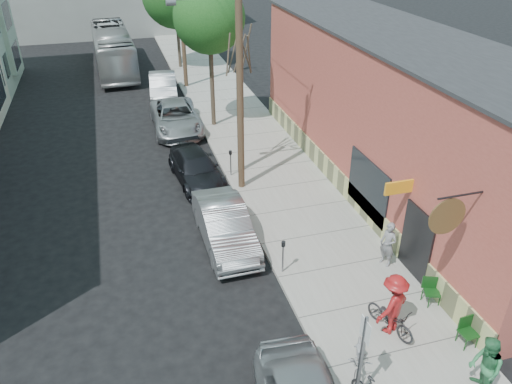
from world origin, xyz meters
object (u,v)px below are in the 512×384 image
object	(u,v)px
parking_meter_near	(283,252)
patron_grey	(388,244)
sign_post	(362,352)
car_2	(196,168)
utility_pole_near	(238,70)
cyclist	(393,304)
patio_chair_a	(432,292)
tree_leafy_mid	(209,18)
bus	(113,50)
car_4	(163,86)
parked_bike_b	(359,359)
patron_green	(485,368)
car_3	(176,117)
car_1	(225,226)
parking_meter_far	(231,159)
tree_bare	(240,121)
patio_chair_b	(468,333)

from	to	relation	value
parking_meter_near	patron_grey	size ratio (longest dim) A/B	0.75
sign_post	car_2	bearing A→B (deg)	97.56
utility_pole_near	cyclist	xyz separation A→B (m)	(1.98, -9.68, -4.27)
patio_chair_a	cyclist	world-z (taller)	cyclist
tree_leafy_mid	bus	world-z (taller)	tree_leafy_mid
car_4	sign_post	bearing A→B (deg)	-80.81
utility_pole_near	parked_bike_b	bearing A→B (deg)	-87.82
parking_meter_near	car_2	world-z (taller)	parking_meter_near
utility_pole_near	patron_grey	world-z (taller)	utility_pole_near
sign_post	patron_grey	world-z (taller)	sign_post
utility_pole_near	parked_bike_b	world-z (taller)	utility_pole_near
patron_green	car_3	xyz separation A→B (m)	(-4.79, 19.93, -0.31)
patron_green	car_1	distance (m)	9.65
car_4	parking_meter_far	bearing A→B (deg)	-77.23
tree_leafy_mid	parked_bike_b	world-z (taller)	tree_leafy_mid
patio_chair_a	parking_meter_near	bearing A→B (deg)	166.95
parking_meter_far	tree_bare	bearing A→B (deg)	33.37
patio_chair_a	car_3	bearing A→B (deg)	130.45
sign_post	utility_pole_near	size ratio (longest dim) A/B	0.28
parking_meter_near	tree_leafy_mid	bearing A→B (deg)	87.71
sign_post	cyclist	xyz separation A→B (m)	(2.02, 1.91, -0.69)
parking_meter_far	patio_chair_a	world-z (taller)	parking_meter_far
tree_leafy_mid	car_4	xyz separation A→B (m)	(-2.14, 5.76, -5.24)
patron_green	parked_bike_b	bearing A→B (deg)	-97.34
parking_meter_far	car_2	bearing A→B (deg)	175.53
parked_bike_b	bus	distance (m)	32.28
tree_leafy_mid	patio_chair_b	world-z (taller)	tree_leafy_mid
tree_bare	patio_chair_b	bearing A→B (deg)	-74.60
parking_meter_far	car_2	distance (m)	1.65
car_2	car_4	xyz separation A→B (m)	(0.02, 12.02, 0.14)
patron_grey	parking_meter_far	bearing A→B (deg)	-177.31
sign_post	parked_bike_b	bearing A→B (deg)	59.98
parking_meter_near	patio_chair_b	xyz separation A→B (m)	(3.95, -4.58, -0.39)
patio_chair_b	patron_grey	distance (m)	4.00
parked_bike_b	bus	size ratio (longest dim) A/B	0.16
car_1	bus	world-z (taller)	bus
patio_chair_b	car_4	distance (m)	24.75
cyclist	car_4	world-z (taller)	cyclist
parking_meter_far	bus	bearing A→B (deg)	102.35
utility_pole_near	car_4	distance (m)	14.20
sign_post	car_3	xyz separation A→B (m)	(-1.69, 19.23, -1.07)
patio_chair_b	parking_meter_far	bearing A→B (deg)	103.95
cyclist	car_3	distance (m)	17.72
cyclist	car_1	size ratio (longest dim) A/B	0.42
car_3	bus	world-z (taller)	bus
cyclist	car_3	size ratio (longest dim) A/B	0.36
utility_pole_near	patio_chair_b	bearing A→B (deg)	-70.60
patio_chair_a	bus	world-z (taller)	bus
parked_bike_b	car_3	distance (m)	18.58
tree_leafy_mid	patron_green	xyz separation A→B (m)	(2.65, -19.85, -4.97)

